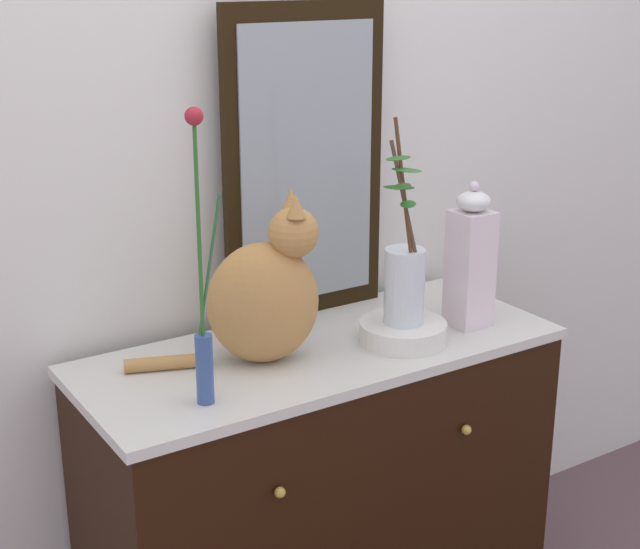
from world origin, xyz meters
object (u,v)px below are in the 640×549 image
object	(u,v)px
mirror_leaning	(305,164)
bowl_porcelain	(403,332)
vase_slim_green	(203,314)
jar_lidded_porcelain	(470,261)
cat_sitting	(266,295)
vase_glass_clear	(404,280)
sideboard	(320,501)

from	to	relation	value
mirror_leaning	bowl_porcelain	world-z (taller)	mirror_leaning
mirror_leaning	vase_slim_green	world-z (taller)	mirror_leaning
jar_lidded_porcelain	bowl_porcelain	bearing A→B (deg)	-179.35
cat_sitting	vase_glass_clear	world-z (taller)	vase_glass_clear
sideboard	jar_lidded_porcelain	distance (m)	0.71
cat_sitting	vase_slim_green	distance (m)	0.25
jar_lidded_porcelain	mirror_leaning	bearing A→B (deg)	135.11
cat_sitting	vase_glass_clear	distance (m)	0.34
bowl_porcelain	jar_lidded_porcelain	bearing A→B (deg)	0.65
sideboard	mirror_leaning	size ratio (longest dim) A/B	1.48
mirror_leaning	jar_lidded_porcelain	world-z (taller)	mirror_leaning
mirror_leaning	vase_slim_green	bearing A→B (deg)	-143.38
mirror_leaning	bowl_porcelain	xyz separation A→B (m)	(0.09, -0.30, -0.37)
mirror_leaning	cat_sitting	size ratio (longest dim) A/B	1.74
sideboard	bowl_porcelain	world-z (taller)	bowl_porcelain
mirror_leaning	sideboard	bearing A→B (deg)	-113.79
sideboard	vase_glass_clear	world-z (taller)	vase_glass_clear
sideboard	bowl_porcelain	distance (m)	0.49
jar_lidded_porcelain	sideboard	bearing A→B (deg)	168.47
mirror_leaning	vase_glass_clear	world-z (taller)	mirror_leaning
vase_slim_green	bowl_porcelain	size ratio (longest dim) A/B	2.91
cat_sitting	jar_lidded_porcelain	xyz separation A→B (m)	(0.54, -0.07, 0.01)
vase_glass_clear	bowl_porcelain	bearing A→B (deg)	42.80
cat_sitting	vase_slim_green	xyz separation A→B (m)	(-0.21, -0.12, 0.04)
vase_slim_green	jar_lidded_porcelain	xyz separation A→B (m)	(0.75, 0.04, -0.03)
vase_slim_green	vase_glass_clear	size ratio (longest dim) A/B	1.24
vase_slim_green	jar_lidded_porcelain	world-z (taller)	vase_slim_green
sideboard	bowl_porcelain	bearing A→B (deg)	-24.00
vase_glass_clear	jar_lidded_porcelain	bearing A→B (deg)	1.26
sideboard	vase_glass_clear	xyz separation A→B (m)	(0.18, -0.08, 0.58)
vase_glass_clear	cat_sitting	bearing A→B (deg)	166.36
jar_lidded_porcelain	cat_sitting	bearing A→B (deg)	172.03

